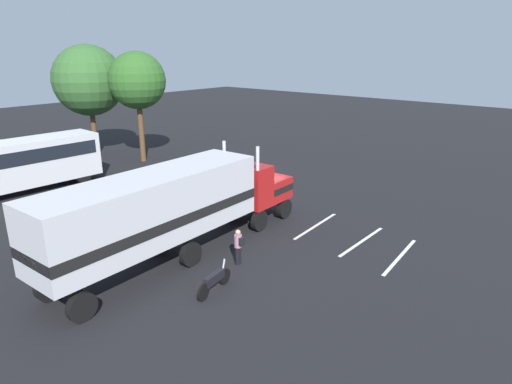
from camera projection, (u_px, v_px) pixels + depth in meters
The scene contains 10 objects.
ground_plane at pixel (256, 215), 25.50m from camera, with size 120.00×120.00×0.00m, color black.
lane_stripe_near at pixel (316, 226), 23.95m from camera, with size 4.40×0.16×0.01m, color silver.
lane_stripe_mid at pixel (362, 241), 22.05m from camera, with size 4.40×0.16×0.01m, color silver.
lane_stripe_far at pixel (400, 257), 20.45m from camera, with size 4.40×0.16×0.01m, color silver.
semi_truck at pixel (173, 206), 19.60m from camera, with size 14.27×3.51×4.50m.
person_bystander at pixel (239, 246), 19.51m from camera, with size 0.34×0.46×1.63m.
parked_bus at pixel (12, 163), 28.57m from camera, with size 11.06×2.86×3.40m.
motorcycle at pixel (214, 281), 17.41m from camera, with size 2.10×0.46×1.12m.
tree_left at pixel (137, 81), 35.49m from camera, with size 4.52×4.52×8.85m.
tree_center at pixel (88, 81), 37.75m from camera, with size 5.93×5.93×9.38m.
Camera 1 is at (-18.18, -15.40, 9.19)m, focal length 31.37 mm.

